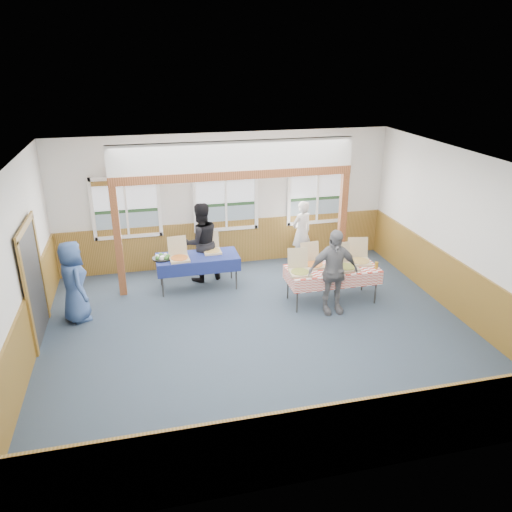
# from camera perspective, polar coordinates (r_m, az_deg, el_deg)

# --- Properties ---
(floor) EXTENTS (8.00, 8.00, 0.00)m
(floor) POSITION_cam_1_polar(r_m,az_deg,el_deg) (9.43, 0.52, -8.84)
(floor) COLOR #2A3645
(floor) RESTS_ON ground
(ceiling) EXTENTS (8.00, 8.00, 0.00)m
(ceiling) POSITION_cam_1_polar(r_m,az_deg,el_deg) (8.25, 0.59, 10.57)
(ceiling) COLOR white
(ceiling) RESTS_ON wall_back
(wall_back) EXTENTS (8.00, 0.00, 8.00)m
(wall_back) POSITION_cam_1_polar(r_m,az_deg,el_deg) (11.96, -3.51, 6.34)
(wall_back) COLOR silver
(wall_back) RESTS_ON floor
(wall_front) EXTENTS (8.00, 0.00, 8.00)m
(wall_front) POSITION_cam_1_polar(r_m,az_deg,el_deg) (5.77, 9.14, -12.58)
(wall_front) COLOR silver
(wall_front) RESTS_ON floor
(wall_left) EXTENTS (0.00, 8.00, 8.00)m
(wall_left) POSITION_cam_1_polar(r_m,az_deg,el_deg) (8.73, -25.86, -2.09)
(wall_left) COLOR silver
(wall_left) RESTS_ON floor
(wall_right) EXTENTS (0.00, 8.00, 8.00)m
(wall_right) POSITION_cam_1_polar(r_m,az_deg,el_deg) (10.37, 22.56, 2.11)
(wall_right) COLOR silver
(wall_right) RESTS_ON floor
(wainscot_back) EXTENTS (7.98, 0.05, 1.10)m
(wainscot_back) POSITION_cam_1_polar(r_m,az_deg,el_deg) (12.26, -3.37, 1.58)
(wainscot_back) COLOR brown
(wainscot_back) RESTS_ON floor
(wainscot_front) EXTENTS (7.98, 0.05, 1.10)m
(wainscot_front) POSITION_cam_1_polar(r_m,az_deg,el_deg) (6.44, 8.45, -20.16)
(wainscot_front) COLOR brown
(wainscot_front) RESTS_ON floor
(wainscot_left) EXTENTS (0.05, 6.98, 1.10)m
(wainscot_left) POSITION_cam_1_polar(r_m,az_deg,el_deg) (9.17, -24.62, -8.08)
(wainscot_left) COLOR brown
(wainscot_left) RESTS_ON floor
(wainscot_right) EXTENTS (0.05, 6.98, 1.10)m
(wainscot_right) POSITION_cam_1_polar(r_m,az_deg,el_deg) (10.73, 21.63, -3.16)
(wainscot_right) COLOR brown
(wainscot_right) RESTS_ON floor
(cased_opening) EXTENTS (0.06, 1.30, 2.10)m
(cased_opening) POSITION_cam_1_polar(r_m,az_deg,el_deg) (9.74, -24.12, -2.90)
(cased_opening) COLOR #2E2E2E
(cased_opening) RESTS_ON wall_left
(window_left) EXTENTS (1.56, 0.10, 1.46)m
(window_left) POSITION_cam_1_polar(r_m,az_deg,el_deg) (11.74, -14.65, 5.75)
(window_left) COLOR white
(window_left) RESTS_ON wall_back
(window_mid) EXTENTS (1.56, 0.10, 1.46)m
(window_mid) POSITION_cam_1_polar(r_m,az_deg,el_deg) (11.90, -3.48, 6.65)
(window_mid) COLOR white
(window_mid) RESTS_ON wall_back
(window_right) EXTENTS (1.56, 0.10, 1.46)m
(window_right) POSITION_cam_1_polar(r_m,az_deg,el_deg) (12.48, 7.05, 7.27)
(window_right) COLOR white
(window_right) RESTS_ON wall_back
(post_left) EXTENTS (0.15, 0.15, 2.40)m
(post_left) POSITION_cam_1_polar(r_m,az_deg,el_deg) (10.79, -15.49, 1.53)
(post_left) COLOR #5F3115
(post_left) RESTS_ON floor
(post_right) EXTENTS (0.15, 0.15, 2.40)m
(post_right) POSITION_cam_1_polar(r_m,az_deg,el_deg) (11.66, 9.81, 3.58)
(post_right) COLOR #5F3115
(post_right) RESTS_ON floor
(cross_beam) EXTENTS (5.15, 0.18, 0.18)m
(cross_beam) POSITION_cam_1_polar(r_m,az_deg,el_deg) (10.59, -2.46, 9.25)
(cross_beam) COLOR #5F3115
(cross_beam) RESTS_ON post_left
(table_left) EXTENTS (1.94, 1.49, 0.76)m
(table_left) POSITION_cam_1_polar(r_m,az_deg,el_deg) (10.97, -6.71, -0.26)
(table_left) COLOR #2E2E2E
(table_left) RESTS_ON floor
(table_right) EXTENTS (2.02, 1.24, 0.76)m
(table_right) POSITION_cam_1_polar(r_m,az_deg,el_deg) (10.41, 8.73, -1.63)
(table_right) COLOR #2E2E2E
(table_right) RESTS_ON floor
(pizza_box_a) EXTENTS (0.44, 0.52, 0.45)m
(pizza_box_a) POSITION_cam_1_polar(r_m,az_deg,el_deg) (10.79, -8.79, -0.04)
(pizza_box_a) COLOR #C5B783
(pizza_box_a) RESTS_ON table_left
(pizza_box_b) EXTENTS (0.38, 0.47, 0.41)m
(pizza_box_b) POSITION_cam_1_polar(r_m,az_deg,el_deg) (11.11, -5.06, 0.80)
(pizza_box_b) COLOR #C5B783
(pizza_box_b) RESTS_ON table_left
(pizza_box_c) EXTENTS (0.46, 0.54, 0.45)m
(pizza_box_c) POSITION_cam_1_polar(r_m,az_deg,el_deg) (10.03, 5.01, -1.62)
(pizza_box_c) COLOR #C5B783
(pizza_box_c) RESTS_ON table_right
(pizza_box_d) EXTENTS (0.44, 0.53, 0.45)m
(pizza_box_d) POSITION_cam_1_polar(r_m,az_deg,el_deg) (10.40, 6.57, -0.79)
(pizza_box_d) COLOR #C5B783
(pizza_box_d) RESTS_ON table_right
(pizza_box_e) EXTENTS (0.49, 0.58, 0.47)m
(pizza_box_e) POSITION_cam_1_polar(r_m,az_deg,el_deg) (10.38, 10.17, -1.04)
(pizza_box_e) COLOR #C5B783
(pizza_box_e) RESTS_ON table_right
(pizza_box_f) EXTENTS (0.52, 0.59, 0.47)m
(pizza_box_f) POSITION_cam_1_polar(r_m,az_deg,el_deg) (10.73, 11.75, -0.38)
(pizza_box_f) COLOR #C5B783
(pizza_box_f) RESTS_ON table_right
(veggie_tray) EXTENTS (0.43, 0.43, 0.10)m
(veggie_tray) POSITION_cam_1_polar(r_m,az_deg,el_deg) (10.89, -10.65, -0.17)
(veggie_tray) COLOR black
(veggie_tray) RESTS_ON table_left
(drink_glass) EXTENTS (0.07, 0.07, 0.15)m
(drink_glass) POSITION_cam_1_polar(r_m,az_deg,el_deg) (10.49, 13.59, -1.05)
(drink_glass) COLOR #966B19
(drink_glass) RESTS_ON table_right
(woman_white) EXTENTS (0.68, 0.57, 1.58)m
(woman_white) POSITION_cam_1_polar(r_m,az_deg,el_deg) (12.26, 5.22, 2.72)
(woman_white) COLOR silver
(woman_white) RESTS_ON floor
(woman_black) EXTENTS (1.01, 0.86, 1.82)m
(woman_black) POSITION_cam_1_polar(r_m,az_deg,el_deg) (11.29, -6.33, 1.59)
(woman_black) COLOR black
(woman_black) RESTS_ON floor
(man_blue) EXTENTS (0.77, 0.93, 1.63)m
(man_blue) POSITION_cam_1_polar(r_m,az_deg,el_deg) (10.14, -20.13, -2.77)
(man_blue) COLOR #37538B
(man_blue) RESTS_ON floor
(person_grey) EXTENTS (1.03, 0.44, 1.74)m
(person_grey) POSITION_cam_1_polar(r_m,az_deg,el_deg) (9.92, 8.80, -1.79)
(person_grey) COLOR slate
(person_grey) RESTS_ON floor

